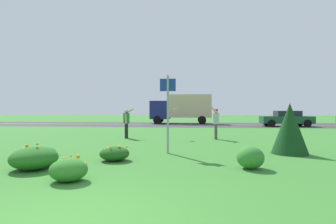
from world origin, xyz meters
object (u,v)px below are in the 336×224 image
object	(u,v)px
sign_post_near_path	(168,106)
car_dark_green_center_left	(286,118)
frisbee_pale_blue	(175,109)
box_truck_navy	(182,107)
person_catcher_red_cap_gray_shirt	(216,121)
person_thrower_green_shirt	(126,121)

from	to	relation	value
sign_post_near_path	car_dark_green_center_left	xyz separation A→B (m)	(9.38, 16.31, -0.94)
frisbee_pale_blue	car_dark_green_center_left	xyz separation A→B (m)	(9.49, 11.54, -0.85)
car_dark_green_center_left	box_truck_navy	size ratio (longest dim) A/B	0.67
person_catcher_red_cap_gray_shirt	car_dark_green_center_left	distance (m)	13.72
frisbee_pale_blue	car_dark_green_center_left	bearing A→B (deg)	50.58
person_thrower_green_shirt	box_truck_navy	bearing A→B (deg)	81.81
sign_post_near_path	frisbee_pale_blue	size ratio (longest dim) A/B	10.37
car_dark_green_center_left	person_thrower_green_shirt	bearing A→B (deg)	-136.40
sign_post_near_path	person_catcher_red_cap_gray_shirt	xyz separation A→B (m)	(2.04, 4.72, -0.71)
box_truck_navy	car_dark_green_center_left	bearing A→B (deg)	-22.46
frisbee_pale_blue	box_truck_navy	distance (m)	15.63
sign_post_near_path	person_thrower_green_shirt	bearing A→B (deg)	120.03
person_catcher_red_cap_gray_shirt	car_dark_green_center_left	size ratio (longest dim) A/B	0.39
person_thrower_green_shirt	car_dark_green_center_left	size ratio (longest dim) A/B	0.36
frisbee_pale_blue	person_thrower_green_shirt	bearing A→B (deg)	-179.64
sign_post_near_path	person_thrower_green_shirt	world-z (taller)	sign_post_near_path
sign_post_near_path	box_truck_navy	distance (m)	20.41
person_catcher_red_cap_gray_shirt	box_truck_navy	distance (m)	15.90
person_thrower_green_shirt	person_catcher_red_cap_gray_shirt	size ratio (longest dim) A/B	0.94
sign_post_near_path	person_catcher_red_cap_gray_shirt	world-z (taller)	sign_post_near_path
person_thrower_green_shirt	frisbee_pale_blue	distance (m)	2.73
sign_post_near_path	frisbee_pale_blue	world-z (taller)	sign_post_near_path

